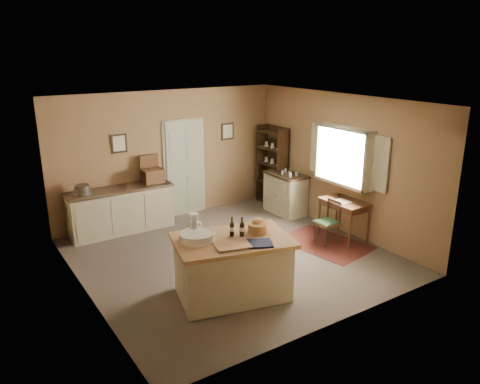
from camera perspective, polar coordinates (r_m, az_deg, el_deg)
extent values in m
plane|color=brown|center=(8.30, -0.95, -7.87)|extent=(5.00, 5.00, 0.00)
cube|color=brown|center=(9.96, -8.71, 4.45)|extent=(5.00, 0.10, 2.70)
cube|color=brown|center=(5.97, 11.93, -4.51)|extent=(5.00, 0.10, 2.70)
cube|color=brown|center=(6.89, -18.89, -2.11)|extent=(0.10, 5.00, 2.70)
cube|color=brown|center=(9.35, 12.09, 3.42)|extent=(0.10, 5.00, 2.70)
plane|color=silver|center=(7.56, -1.06, 10.99)|extent=(5.00, 5.00, 0.00)
cube|color=#9EA58A|center=(10.15, -6.77, 3.06)|extent=(0.97, 0.06, 2.11)
cube|color=black|center=(9.50, -14.54, 5.75)|extent=(0.32, 0.02, 0.38)
cube|color=beige|center=(9.48, -14.52, 5.74)|extent=(0.24, 0.01, 0.30)
cube|color=black|center=(10.54, -1.53, 7.40)|extent=(0.32, 0.02, 0.38)
cube|color=beige|center=(10.53, -1.50, 7.39)|extent=(0.24, 0.01, 0.30)
cube|color=#BDB595|center=(9.21, 12.29, 1.08)|extent=(0.25, 1.32, 0.06)
cube|color=#BDB595|center=(8.98, 12.72, 7.58)|extent=(0.25, 1.32, 0.06)
cube|color=white|center=(9.17, 13.03, 4.37)|extent=(0.01, 1.20, 1.00)
cube|color=#BDB595|center=(8.61, 16.77, 3.26)|extent=(0.04, 0.35, 1.00)
cube|color=#BDB595|center=(9.71, 9.42, 5.30)|extent=(0.04, 0.35, 1.00)
cube|color=#BDB595|center=(6.92, -0.93, -9.37)|extent=(1.72, 1.30, 0.85)
cube|color=olive|center=(6.73, -0.95, -5.90)|extent=(1.86, 1.44, 0.06)
cylinder|color=white|center=(6.65, -5.31, -5.48)|extent=(0.48, 0.48, 0.11)
cube|color=olive|center=(6.45, -0.93, -6.54)|extent=(0.55, 0.44, 0.03)
cube|color=black|center=(6.52, 2.24, -6.30)|extent=(0.48, 0.44, 0.02)
cylinder|color=#9C6A38|center=(6.90, 2.16, -4.40)|extent=(0.29, 0.29, 0.14)
cylinder|color=black|center=(6.74, -0.98, -4.23)|extent=(0.07, 0.07, 0.29)
cylinder|color=black|center=(6.74, 0.24, -4.25)|extent=(0.07, 0.07, 0.29)
cube|color=#BDB595|center=(9.53, -14.28, -2.28)|extent=(2.01, 0.55, 0.85)
cube|color=#332319|center=(9.39, -14.48, 0.31)|extent=(2.05, 0.58, 0.05)
cube|color=#452916|center=(9.58, -10.58, 1.93)|extent=(0.40, 0.30, 0.28)
cylinder|color=#59544F|center=(9.17, -18.68, 0.28)|extent=(0.34, 0.34, 0.18)
cube|color=#4F1F16|center=(8.95, 10.26, -6.19)|extent=(1.37, 1.77, 0.01)
cube|color=#3A1F11|center=(8.99, 12.61, -1.15)|extent=(0.55, 0.90, 0.03)
cube|color=#3A1F11|center=(9.01, 12.58, -1.57)|extent=(0.49, 0.84, 0.10)
cube|color=silver|center=(8.95, 12.39, -1.10)|extent=(0.22, 0.30, 0.01)
cylinder|color=black|center=(9.21, 11.96, -0.40)|extent=(0.05, 0.05, 0.05)
cylinder|color=#3A1F11|center=(8.70, 13.27, -4.57)|extent=(0.04, 0.04, 0.72)
cylinder|color=#3A1F11|center=(9.02, 15.36, -3.92)|extent=(0.04, 0.04, 0.72)
cylinder|color=#3A1F11|center=(9.24, 9.62, -3.03)|extent=(0.04, 0.04, 0.72)
cylinder|color=#3A1F11|center=(9.55, 11.71, -2.48)|extent=(0.04, 0.04, 0.72)
cube|color=#BDB595|center=(10.32, 5.55, -0.29)|extent=(0.52, 0.94, 0.85)
cube|color=#332319|center=(10.20, 5.63, 2.12)|extent=(0.55, 0.98, 0.05)
cylinder|color=silver|center=(10.06, 6.00, 2.30)|extent=(0.23, 0.23, 0.09)
cube|color=black|center=(10.45, 5.22, 2.72)|extent=(0.31, 0.04, 1.83)
cube|color=black|center=(11.05, 2.71, 3.58)|extent=(0.31, 0.04, 1.83)
cube|color=black|center=(10.84, 4.54, 3.26)|extent=(0.02, 0.82, 1.83)
cube|color=black|center=(10.99, 3.84, -1.23)|extent=(0.31, 0.78, 0.03)
cube|color=black|center=(10.86, 3.88, 1.06)|extent=(0.31, 0.78, 0.03)
cube|color=black|center=(10.74, 3.93, 3.40)|extent=(0.31, 0.78, 0.03)
cube|color=black|center=(10.66, 3.97, 5.30)|extent=(0.31, 0.78, 0.03)
cube|color=black|center=(10.59, 4.01, 7.23)|extent=(0.31, 0.78, 0.03)
cylinder|color=white|center=(10.73, 3.94, 3.71)|extent=(0.12, 0.12, 0.11)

